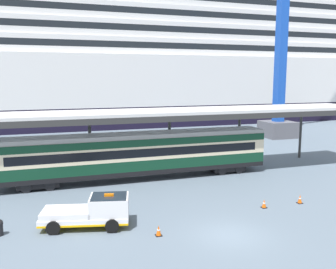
{
  "coord_description": "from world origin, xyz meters",
  "views": [
    {
      "loc": [
        -9.74,
        -17.9,
        8.89
      ],
      "look_at": [
        -0.58,
        9.32,
        4.5
      ],
      "focal_mm": 39.9,
      "sensor_mm": 36.0,
      "label": 1
    }
  ],
  "objects_px": {
    "traffic_cone_far": "(264,204)",
    "traffic_cone_mid": "(300,199)",
    "cruise_ship": "(175,59)",
    "traffic_cone_near": "(159,231)",
    "dockside_crane": "(287,11)",
    "service_truck": "(94,211)",
    "train_carriage": "(139,153)"
  },
  "relations": [
    {
      "from": "service_truck",
      "to": "dockside_crane",
      "type": "bearing_deg",
      "value": 39.24
    },
    {
      "from": "dockside_crane",
      "to": "traffic_cone_far",
      "type": "bearing_deg",
      "value": -127.27
    },
    {
      "from": "traffic_cone_far",
      "to": "traffic_cone_mid",
      "type": "bearing_deg",
      "value": -0.19
    },
    {
      "from": "traffic_cone_near",
      "to": "traffic_cone_far",
      "type": "xyz_separation_m",
      "value": [
        8.25,
        2.07,
        -0.0
      ]
    },
    {
      "from": "traffic_cone_mid",
      "to": "traffic_cone_far",
      "type": "relative_size",
      "value": 1.06
    },
    {
      "from": "train_carriage",
      "to": "dockside_crane",
      "type": "distance_m",
      "value": 34.71
    },
    {
      "from": "service_truck",
      "to": "traffic_cone_mid",
      "type": "distance_m",
      "value": 14.52
    },
    {
      "from": "service_truck",
      "to": "cruise_ship",
      "type": "bearing_deg",
      "value": 65.52
    },
    {
      "from": "cruise_ship",
      "to": "dockside_crane",
      "type": "bearing_deg",
      "value": -75.94
    },
    {
      "from": "traffic_cone_far",
      "to": "dockside_crane",
      "type": "relative_size",
      "value": 0.01
    },
    {
      "from": "cruise_ship",
      "to": "traffic_cone_mid",
      "type": "relative_size",
      "value": 188.94
    },
    {
      "from": "train_carriage",
      "to": "dockside_crane",
      "type": "xyz_separation_m",
      "value": [
        26.21,
        16.16,
        16.02
      ]
    },
    {
      "from": "service_truck",
      "to": "train_carriage",
      "type": "bearing_deg",
      "value": 61.28
    },
    {
      "from": "traffic_cone_near",
      "to": "traffic_cone_far",
      "type": "bearing_deg",
      "value": 14.11
    },
    {
      "from": "traffic_cone_near",
      "to": "traffic_cone_mid",
      "type": "xyz_separation_m",
      "value": [
        11.2,
        2.06,
        0.02
      ]
    },
    {
      "from": "cruise_ship",
      "to": "traffic_cone_near",
      "type": "xyz_separation_m",
      "value": [
        -21.12,
        -56.13,
        -12.39
      ]
    },
    {
      "from": "traffic_cone_mid",
      "to": "dockside_crane",
      "type": "distance_m",
      "value": 35.95
    },
    {
      "from": "cruise_ship",
      "to": "traffic_cone_far",
      "type": "relative_size",
      "value": 201.17
    },
    {
      "from": "cruise_ship",
      "to": "traffic_cone_mid",
      "type": "bearing_deg",
      "value": -100.39
    },
    {
      "from": "service_truck",
      "to": "traffic_cone_near",
      "type": "xyz_separation_m",
      "value": [
        3.3,
        -2.52,
        -0.69
      ]
    },
    {
      "from": "service_truck",
      "to": "traffic_cone_near",
      "type": "bearing_deg",
      "value": -37.39
    },
    {
      "from": "train_carriage",
      "to": "service_truck",
      "type": "relative_size",
      "value": 4.25
    },
    {
      "from": "traffic_cone_far",
      "to": "cruise_ship",
      "type": "bearing_deg",
      "value": 76.61
    },
    {
      "from": "cruise_ship",
      "to": "dockside_crane",
      "type": "relative_size",
      "value": 2.11
    },
    {
      "from": "cruise_ship",
      "to": "train_carriage",
      "type": "xyz_separation_m",
      "value": [
        -19.21,
        -44.11,
        -10.38
      ]
    },
    {
      "from": "service_truck",
      "to": "traffic_cone_mid",
      "type": "height_order",
      "value": "service_truck"
    },
    {
      "from": "cruise_ship",
      "to": "service_truck",
      "type": "height_order",
      "value": "cruise_ship"
    },
    {
      "from": "traffic_cone_near",
      "to": "service_truck",
      "type": "bearing_deg",
      "value": 142.61
    },
    {
      "from": "cruise_ship",
      "to": "traffic_cone_far",
      "type": "xyz_separation_m",
      "value": [
        -12.86,
        -54.05,
        -12.4
      ]
    },
    {
      "from": "service_truck",
      "to": "dockside_crane",
      "type": "distance_m",
      "value": 44.11
    },
    {
      "from": "train_carriage",
      "to": "dockside_crane",
      "type": "bearing_deg",
      "value": 31.66
    },
    {
      "from": "cruise_ship",
      "to": "dockside_crane",
      "type": "xyz_separation_m",
      "value": [
        7.0,
        -27.95,
        5.64
      ]
    }
  ]
}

